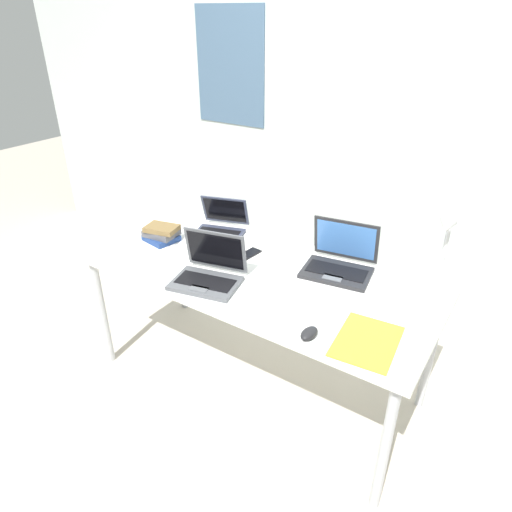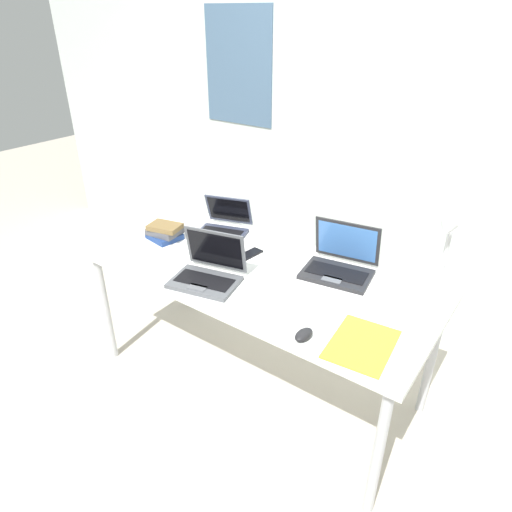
# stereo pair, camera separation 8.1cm
# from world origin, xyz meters

# --- Properties ---
(ground_plane) EXTENTS (12.00, 12.00, 0.00)m
(ground_plane) POSITION_xyz_m (0.00, 0.00, 0.00)
(ground_plane) COLOR #B7AD9E
(wall_back) EXTENTS (6.00, 0.13, 2.60)m
(wall_back) POSITION_xyz_m (-0.00, 1.10, 1.30)
(wall_back) COLOR #B2BCB7
(wall_back) RESTS_ON ground_plane
(desk) EXTENTS (1.80, 0.80, 0.74)m
(desk) POSITION_xyz_m (0.00, 0.00, 0.68)
(desk) COLOR white
(desk) RESTS_ON ground_plane
(desk_lamp) EXTENTS (0.12, 0.18, 0.40)m
(desk_lamp) POSITION_xyz_m (0.80, 0.28, 0.94)
(desk_lamp) COLOR silver
(desk_lamp) RESTS_ON desk
(laptop_near_mouse) EXTENTS (0.34, 0.33, 0.20)m
(laptop_near_mouse) POSITION_xyz_m (-0.41, 0.24, 0.78)
(laptop_near_mouse) COLOR #33384C
(laptop_near_mouse) RESTS_ON desk
(laptop_center) EXTENTS (0.36, 0.32, 0.23)m
(laptop_center) POSITION_xyz_m (-0.13, -0.21, 0.79)
(laptop_center) COLOR #515459
(laptop_center) RESTS_ON desk
(laptop_front_left) EXTENTS (0.37, 0.32, 0.24)m
(laptop_front_left) POSITION_xyz_m (0.35, 0.22, 0.79)
(laptop_front_left) COLOR #232326
(laptop_front_left) RESTS_ON desk
(computer_mouse) EXTENTS (0.06, 0.10, 0.03)m
(computer_mouse) POSITION_xyz_m (0.47, -0.32, 0.76)
(computer_mouse) COLOR black
(computer_mouse) RESTS_ON desk
(cell_phone) EXTENTS (0.08, 0.14, 0.01)m
(cell_phone) POSITION_xyz_m (-0.12, 0.11, 0.74)
(cell_phone) COLOR black
(cell_phone) RESTS_ON desk
(book_stack) EXTENTS (0.21, 0.18, 0.09)m
(book_stack) POSITION_xyz_m (-0.63, -0.02, 0.78)
(book_stack) COLOR navy
(book_stack) RESTS_ON desk
(paper_folder_front_right) EXTENTS (0.26, 0.33, 0.01)m
(paper_folder_front_right) POSITION_xyz_m (0.67, -0.23, 0.74)
(paper_folder_front_right) COLOR gold
(paper_folder_front_right) RESTS_ON desk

